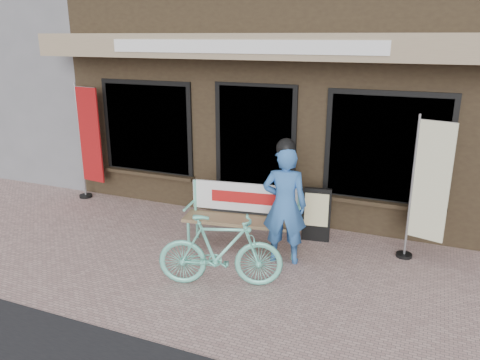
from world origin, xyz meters
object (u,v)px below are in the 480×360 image
at_px(menu_stand, 316,214).
at_px(bench, 244,211).
at_px(person, 285,203).
at_px(nobori_cream, 427,189).
at_px(nobori_red, 89,141).
at_px(bicycle, 220,251).

bearing_deg(menu_stand, bench, -156.03).
distance_m(person, nobori_cream, 1.83).
distance_m(nobori_red, nobori_cream, 5.67).
bearing_deg(nobori_red, bicycle, -22.55).
bearing_deg(nobori_cream, person, -142.14).
xyz_separation_m(bench, nobori_cream, (2.35, 0.46, 0.48)).
relative_size(bench, menu_stand, 2.11).
xyz_separation_m(person, nobori_cream, (1.69, 0.69, 0.19)).
bearing_deg(bicycle, nobori_red, 41.90).
distance_m(person, nobori_red, 4.12).
relative_size(person, nobori_red, 0.79).
height_order(person, bicycle, person).
distance_m(bench, person, 0.76).
bearing_deg(nobori_cream, nobori_red, -167.83).
bearing_deg(nobori_cream, bench, -153.48).
bearing_deg(bicycle, nobori_cream, -73.24).
bearing_deg(person, nobori_red, 153.44).
relative_size(nobori_red, nobori_cream, 1.08).
bearing_deg(menu_stand, bicycle, -121.84).
height_order(bench, nobori_cream, nobori_cream).
bearing_deg(nobori_cream, menu_stand, -168.83).
bearing_deg(bicycle, person, -48.63).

